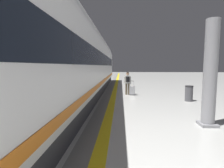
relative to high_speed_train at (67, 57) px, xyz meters
name	(u,v)px	position (x,y,z in m)	size (l,w,h in m)	color
safety_line_strip	(112,104)	(2.17, 0.71, -2.50)	(0.36, 80.00, 0.01)	yellow
tactile_edge_band	(105,104)	(1.81, 0.71, -2.50)	(0.68, 80.00, 0.01)	slate
high_speed_train	(67,57)	(0.00, 0.00, 0.00)	(2.94, 33.82, 4.97)	#38383D
passenger_near	(128,81)	(3.15, 3.89, -1.54)	(0.51, 0.32, 1.63)	brown
suitcase_near	(132,90)	(3.47, 3.67, -2.16)	(0.41, 0.29, 1.02)	#9E9EA3
platform_pillar	(210,76)	(5.67, -2.68, -0.78)	(0.56, 0.56, 3.60)	gray
waste_bin	(189,93)	(6.66, 1.68, -2.05)	(0.46, 0.46, 0.91)	#4C4C51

